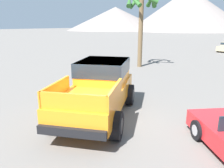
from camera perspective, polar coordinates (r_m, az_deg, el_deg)
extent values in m
plane|color=slate|center=(8.26, -1.29, -8.95)|extent=(320.00, 320.00, 0.00)
cube|color=orange|center=(8.16, -3.90, -3.01)|extent=(3.68, 5.34, 0.66)
cube|color=orange|center=(8.89, -2.26, 3.56)|extent=(2.50, 2.70, 0.84)
cube|color=#1E2833|center=(8.86, -2.27, 4.52)|extent=(2.55, 2.76, 0.54)
cube|color=orange|center=(7.08, -14.48, -1.51)|extent=(0.81, 1.87, 0.48)
cube|color=orange|center=(6.48, 0.77, -2.56)|extent=(0.81, 1.87, 0.48)
cube|color=orange|center=(5.88, -10.20, -4.72)|extent=(1.79, 0.78, 0.48)
cube|color=black|center=(10.57, -0.17, 0.12)|extent=(1.86, 0.87, 0.24)
cube|color=black|center=(6.03, -10.53, -12.28)|extent=(1.86, 0.87, 0.24)
cylinder|color=black|center=(9.97, -7.13, -2.02)|extent=(0.63, 0.95, 0.89)
cylinder|color=#232326|center=(9.97, -7.13, -2.02)|extent=(0.50, 0.58, 0.49)
cylinder|color=black|center=(9.52, 4.60, -2.79)|extent=(0.63, 0.95, 0.89)
cylinder|color=#232326|center=(9.52, 4.60, -2.79)|extent=(0.50, 0.58, 0.49)
cylinder|color=black|center=(7.32, -15.01, -9.00)|extent=(0.63, 0.95, 0.89)
cylinder|color=#232326|center=(7.32, -15.01, -9.00)|extent=(0.50, 0.58, 0.49)
cylinder|color=black|center=(6.69, 1.11, -10.81)|extent=(0.63, 0.95, 0.89)
cylinder|color=#232326|center=(6.69, 1.11, -10.81)|extent=(0.50, 0.58, 0.49)
cylinder|color=black|center=(7.22, 21.56, -11.15)|extent=(0.56, 0.61, 0.61)
cylinder|color=#9E9EA3|center=(7.22, 21.56, -11.15)|extent=(0.40, 0.41, 0.34)
cylinder|color=black|center=(31.28, 25.99, 8.15)|extent=(0.32, 0.70, 0.67)
cylinder|color=#9E9EA3|center=(31.28, 25.99, 8.15)|extent=(0.29, 0.40, 0.37)
cylinder|color=black|center=(33.73, 27.31, 8.41)|extent=(0.32, 0.70, 0.67)
cylinder|color=#9E9EA3|center=(33.73, 27.31, 8.41)|extent=(0.29, 0.40, 0.37)
cylinder|color=brown|center=(18.12, 7.47, 13.13)|extent=(0.36, 0.36, 5.50)
cone|color=#2D6028|center=(18.82, 6.36, 20.77)|extent=(0.97, 1.36, 1.28)
cone|color=#2D6028|center=(18.23, 4.56, 21.03)|extent=(1.11, 1.77, 1.32)
cone|color=gray|center=(126.51, 19.18, 17.80)|extent=(61.98, 61.98, 21.45)
cone|color=gray|center=(134.57, 0.91, 16.67)|extent=(57.27, 57.27, 13.33)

